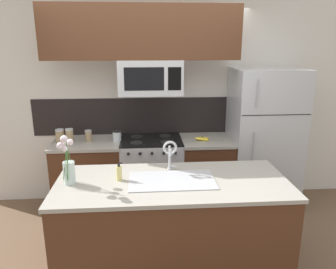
% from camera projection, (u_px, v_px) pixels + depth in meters
% --- Properties ---
extents(ground_plane, '(10.00, 10.00, 0.00)m').
position_uv_depth(ground_plane, '(155.00, 247.00, 3.47)').
color(ground_plane, brown).
extents(rear_partition, '(5.20, 0.10, 2.60)m').
position_uv_depth(rear_partition, '(173.00, 104.00, 4.37)').
color(rear_partition, silver).
rests_on(rear_partition, ground).
extents(splash_band, '(3.04, 0.01, 0.48)m').
position_uv_depth(splash_band, '(150.00, 116.00, 4.33)').
color(splash_band, black).
rests_on(splash_band, rear_partition).
extents(back_counter_left, '(0.85, 0.65, 0.91)m').
position_uv_depth(back_counter_left, '(89.00, 176.00, 4.15)').
color(back_counter_left, '#4C2B19').
rests_on(back_counter_left, ground).
extents(back_counter_right, '(0.67, 0.65, 0.91)m').
position_uv_depth(back_counter_right, '(205.00, 172.00, 4.26)').
color(back_counter_right, '#4C2B19').
rests_on(back_counter_right, ground).
extents(stove_range, '(0.76, 0.64, 0.93)m').
position_uv_depth(stove_range, '(152.00, 174.00, 4.21)').
color(stove_range, '#B7BABF').
rests_on(stove_range, ground).
extents(microwave, '(0.74, 0.40, 0.40)m').
position_uv_depth(microwave, '(150.00, 77.00, 3.85)').
color(microwave, '#B7BABF').
extents(upper_cabinet_band, '(2.22, 0.34, 0.60)m').
position_uv_depth(upper_cabinet_band, '(141.00, 32.00, 3.68)').
color(upper_cabinet_band, '#4C2B19').
extents(refrigerator, '(0.85, 0.74, 1.78)m').
position_uv_depth(refrigerator, '(263.00, 139.00, 4.21)').
color(refrigerator, '#B7BABF').
rests_on(refrigerator, ground).
extents(storage_jar_tall, '(0.10, 0.10, 0.17)m').
position_uv_depth(storage_jar_tall, '(60.00, 136.00, 3.96)').
color(storage_jar_tall, '#997F5B').
rests_on(storage_jar_tall, back_counter_left).
extents(storage_jar_medium, '(0.09, 0.09, 0.18)m').
position_uv_depth(storage_jar_medium, '(70.00, 136.00, 3.95)').
color(storage_jar_medium, '#997F5B').
rests_on(storage_jar_medium, back_counter_left).
extents(storage_jar_short, '(0.08, 0.08, 0.14)m').
position_uv_depth(storage_jar_short, '(88.00, 136.00, 4.03)').
color(storage_jar_short, '#997F5B').
rests_on(storage_jar_short, back_counter_left).
extents(storage_jar_squat, '(0.10, 0.10, 0.14)m').
position_uv_depth(storage_jar_squat, '(117.00, 136.00, 4.02)').
color(storage_jar_squat, silver).
rests_on(storage_jar_squat, back_counter_left).
extents(banana_bunch, '(0.19, 0.12, 0.07)m').
position_uv_depth(banana_bunch, '(202.00, 139.00, 4.07)').
color(banana_bunch, yellow).
rests_on(banana_bunch, back_counter_right).
extents(island_counter, '(2.06, 0.90, 0.91)m').
position_uv_depth(island_counter, '(172.00, 226.00, 3.02)').
color(island_counter, '#4C2B19').
rests_on(island_counter, ground).
extents(kitchen_sink, '(0.76, 0.44, 0.16)m').
position_uv_depth(kitchen_sink, '(172.00, 188.00, 2.92)').
color(kitchen_sink, '#ADAFB5').
rests_on(kitchen_sink, island_counter).
extents(sink_faucet, '(0.14, 0.14, 0.31)m').
position_uv_depth(sink_faucet, '(170.00, 152.00, 3.05)').
color(sink_faucet, '#B7BABF').
rests_on(sink_faucet, island_counter).
extents(dish_soap_bottle, '(0.06, 0.05, 0.16)m').
position_uv_depth(dish_soap_bottle, '(119.00, 173.00, 2.89)').
color(dish_soap_bottle, '#DBCC75').
rests_on(dish_soap_bottle, island_counter).
extents(flower_vase, '(0.12, 0.23, 0.46)m').
position_uv_depth(flower_vase, '(68.00, 166.00, 2.78)').
color(flower_vase, silver).
rests_on(flower_vase, island_counter).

